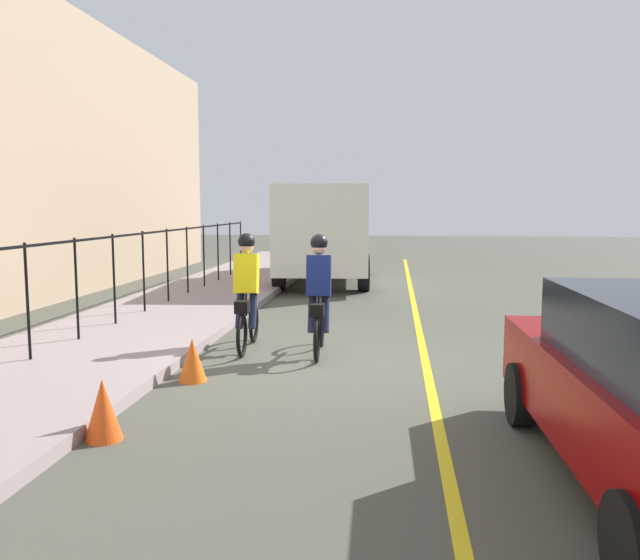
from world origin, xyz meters
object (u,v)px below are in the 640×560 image
(cyclist_lead, at_px, (319,295))
(traffic_cone_far, at_px, (192,360))
(cyclist_follow, at_px, (247,293))
(box_truck_background, at_px, (324,230))
(traffic_cone_near, at_px, (103,410))

(cyclist_lead, distance_m, traffic_cone_far, 2.27)
(cyclist_lead, relative_size, cyclist_follow, 1.00)
(cyclist_follow, height_order, traffic_cone_far, cyclist_follow)
(cyclist_lead, distance_m, cyclist_follow, 1.16)
(cyclist_follow, height_order, box_truck_background, box_truck_background)
(cyclist_lead, xyz_separation_m, cyclist_follow, (0.18, 1.14, 0.00))
(cyclist_lead, height_order, box_truck_background, box_truck_background)
(traffic_cone_near, bearing_deg, traffic_cone_far, -5.55)
(box_truck_background, relative_size, traffic_cone_near, 11.44)
(cyclist_lead, relative_size, traffic_cone_far, 3.25)
(traffic_cone_near, bearing_deg, box_truck_background, -3.18)
(box_truck_background, bearing_deg, cyclist_follow, 174.46)
(cyclist_lead, distance_m, traffic_cone_near, 4.14)
(traffic_cone_near, xyz_separation_m, traffic_cone_far, (2.12, -0.21, -0.02))
(traffic_cone_near, bearing_deg, cyclist_follow, -7.32)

